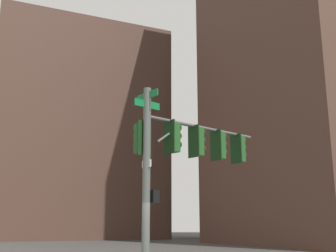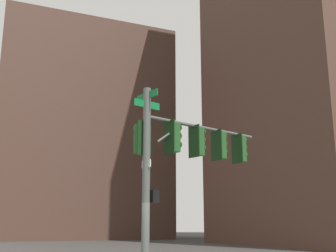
% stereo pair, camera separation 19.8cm
% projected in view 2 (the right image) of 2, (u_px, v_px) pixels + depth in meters
% --- Properties ---
extents(signal_pole_assembly, '(5.55, 2.12, 6.25)m').
position_uv_depth(signal_pole_assembly, '(182.00, 153.00, 14.64)').
color(signal_pole_assembly, '#4C514C').
rests_on(signal_pole_assembly, ground_plane).
extents(building_brick_midblock, '(23.65, 14.82, 30.01)m').
position_uv_depth(building_brick_midblock, '(81.00, 133.00, 61.77)').
color(building_brick_midblock, '#4C3328').
rests_on(building_brick_midblock, ground_plane).
extents(building_glass_tower, '(26.40, 30.94, 69.54)m').
position_uv_depth(building_glass_tower, '(323.00, 9.00, 65.99)').
color(building_glass_tower, '#9EC6C1').
rests_on(building_glass_tower, ground_plane).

